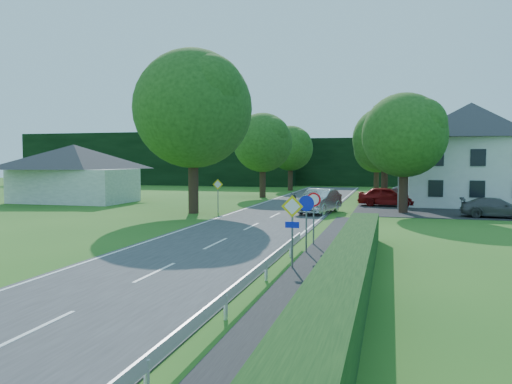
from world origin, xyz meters
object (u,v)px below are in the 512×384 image
(parked_car_red, at_px, (387,196))
(parked_car_silver_b, at_px, (500,199))
(moving_car, at_px, (319,201))
(parked_car_grey, at_px, (496,208))
(parked_car_silver_a, at_px, (417,195))
(parasol, at_px, (445,196))
(streetlight, at_px, (397,151))
(motorcycle, at_px, (294,198))

(parked_car_red, distance_m, parked_car_silver_b, 8.75)
(moving_car, xyz_separation_m, parked_car_grey, (11.64, 0.34, -0.21))
(parked_car_silver_a, bearing_deg, parked_car_silver_b, -82.39)
(parked_car_red, height_order, parked_car_silver_b, parked_car_red)
(moving_car, height_order, parked_car_red, moving_car)
(parked_car_silver_a, relative_size, parked_car_grey, 1.15)
(parasol, bearing_deg, moving_car, -140.81)
(parked_car_red, bearing_deg, streetlight, -161.43)
(streetlight, distance_m, parked_car_red, 4.76)
(parked_car_red, bearing_deg, moving_car, 150.87)
(moving_car, relative_size, parasol, 2.77)
(moving_car, bearing_deg, parasol, 50.62)
(motorcycle, height_order, parked_car_silver_a, parked_car_silver_a)
(parked_car_red, xyz_separation_m, parked_car_grey, (7.00, -6.50, -0.15))
(parked_car_grey, height_order, parked_car_silver_b, parked_car_silver_b)
(moving_car, bearing_deg, streetlight, 47.01)
(moving_car, distance_m, parked_car_grey, 11.64)
(moving_car, distance_m, parked_car_red, 8.26)
(streetlight, height_order, parked_car_red, streetlight)
(moving_car, bearing_deg, parked_car_grey, 13.09)
(parked_car_red, bearing_deg, parked_car_grey, -127.85)
(parked_car_silver_a, distance_m, parked_car_grey, 9.76)
(motorcycle, xyz_separation_m, parasol, (12.47, -0.63, 0.40))
(streetlight, height_order, parked_car_silver_b, streetlight)
(parked_car_grey, xyz_separation_m, parked_car_silver_b, (1.70, 7.50, 0.02))
(parked_car_red, relative_size, parked_car_grey, 1.05)
(parked_car_red, xyz_separation_m, parked_car_silver_b, (8.69, 1.00, -0.13))
(parked_car_red, xyz_separation_m, parked_car_silver_a, (2.42, 2.12, 0.05))
(parked_car_red, relative_size, parked_car_silver_b, 0.98)
(parked_car_silver_a, distance_m, parasol, 2.57)
(parked_car_silver_b, height_order, parasol, parasol)
(parked_car_silver_b, bearing_deg, streetlight, 87.50)
(parked_car_silver_b, bearing_deg, parasol, 65.97)
(parked_car_silver_a, xyz_separation_m, parked_car_silver_b, (6.28, -1.12, -0.18))
(motorcycle, bearing_deg, parked_car_silver_a, 3.61)
(motorcycle, height_order, parked_car_silver_b, parked_car_silver_b)
(streetlight, bearing_deg, moving_car, -144.43)
(motorcycle, distance_m, parked_car_silver_b, 16.65)
(parked_car_red, bearing_deg, parasol, -77.06)
(parked_car_silver_b, xyz_separation_m, parasol, (-4.18, -0.37, 0.18))
(moving_car, relative_size, parked_car_silver_a, 1.01)
(motorcycle, bearing_deg, parasol, -4.03)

